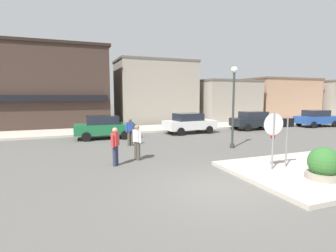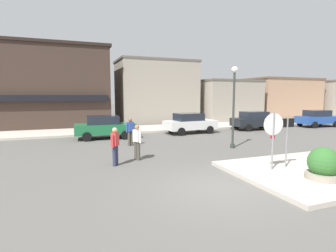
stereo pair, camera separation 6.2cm
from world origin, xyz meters
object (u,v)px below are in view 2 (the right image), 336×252
parked_car_second (190,123)px  pedestrian_crossing_far (137,141)px  stop_sign (273,134)px  planter (323,167)px  one_way_sign (287,137)px  lamp_post (234,95)px  parked_car_third (255,120)px  pedestrian_crossing_near (130,131)px  pedestrian_kerb_side (115,145)px  parked_car_nearest (105,127)px  parked_car_fourth (318,118)px

parked_car_second → pedestrian_crossing_far: (-5.90, -6.79, 0.06)m
stop_sign → planter: stop_sign is taller
parked_car_second → one_way_sign: bearing=-94.9°
lamp_post → parked_car_third: (6.41, 6.02, -2.15)m
planter → pedestrian_crossing_far: bearing=133.3°
parked_car_second → parked_car_third: (6.15, -0.02, 0.00)m
one_way_sign → pedestrian_crossing_near: bearing=122.1°
lamp_post → pedestrian_kerb_side: bearing=-168.5°
one_way_sign → pedestrian_crossing_near: 8.51m
parked_car_nearest → pedestrian_crossing_near: size_ratio=2.54×
parked_car_nearest → parked_car_fourth: 19.51m
parked_car_second → pedestrian_crossing_near: (-5.42, -3.31, 0.06)m
pedestrian_crossing_near → parked_car_third: bearing=15.9°
parked_car_nearest → pedestrian_crossing_far: pedestrian_crossing_far is taller
parked_car_third → parked_car_second: bearing=179.8°
planter → parked_car_second: size_ratio=0.30×
pedestrian_crossing_near → pedestrian_kerb_side: 4.38m
stop_sign → lamp_post: (1.42, 4.57, 1.44)m
lamp_post → parked_car_third: size_ratio=1.11×
stop_sign → parked_car_third: (7.83, 10.58, -0.71)m
parked_car_third → pedestrian_crossing_near: size_ratio=2.55×
one_way_sign → pedestrian_crossing_near: (-4.52, 7.20, -0.46)m
one_way_sign → parked_car_second: (0.91, 10.51, -0.52)m
pedestrian_kerb_side → one_way_sign: bearing=-27.1°
one_way_sign → pedestrian_crossing_far: one_way_sign is taller
parked_car_third → stop_sign: bearing=-126.5°
parked_car_third → one_way_sign: bearing=-123.9°
pedestrian_crossing_near → pedestrian_crossing_far: (-0.48, -3.48, 0.00)m
one_way_sign → lamp_post: 4.81m
parked_car_second → parked_car_third: bearing=-0.2°
one_way_sign → planter: bearing=-89.3°
planter → parked_car_third: parked_car_third is taller
planter → pedestrian_crossing_far: pedestrian_crossing_far is taller
one_way_sign → lamp_post: lamp_post is taller
parked_car_nearest → parked_car_fourth: (19.51, -0.23, 0.00)m
stop_sign → parked_car_second: (1.67, 10.60, -0.71)m
planter → parked_car_nearest: 13.18m
planter → pedestrian_kerb_side: (-6.10, 4.71, 0.31)m
lamp_post → parked_car_fourth: (13.30, 5.63, -2.15)m
stop_sign → parked_car_nearest: size_ratio=0.56×
parked_car_nearest → pedestrian_kerb_side: size_ratio=2.54×
parked_car_third → pedestrian_crossing_far: 13.83m
parked_car_third → pedestrian_crossing_near: 12.04m
parked_car_third → pedestrian_crossing_near: bearing=-164.1°
parked_car_fourth → planter: bearing=-140.0°
pedestrian_crossing_far → parked_car_second: bearing=49.0°
parked_car_fourth → pedestrian_crossing_near: 18.69m
stop_sign → parked_car_third: bearing=53.5°
parked_car_nearest → stop_sign: bearing=-65.3°
planter → parked_car_second: bearing=85.8°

